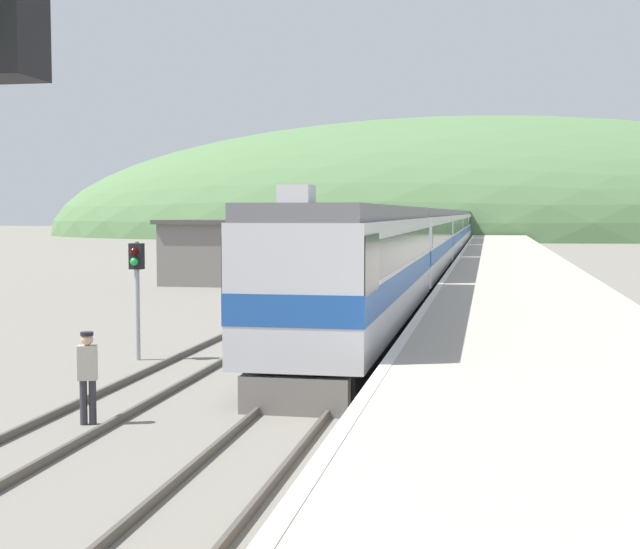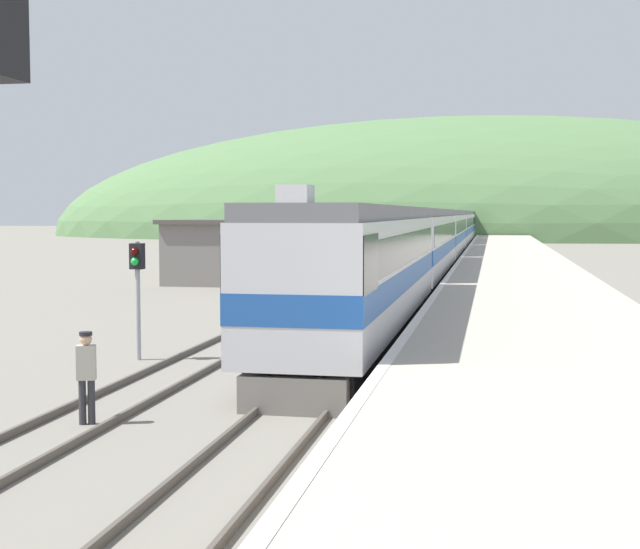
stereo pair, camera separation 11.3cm
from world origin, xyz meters
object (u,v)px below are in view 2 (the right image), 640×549
(carriage_second, at_px, (420,245))
(carriage_fifth, at_px, (463,226))
(carriage_fourth, at_px, (456,229))
(carriage_third, at_px, (444,234))
(signal_post_siding, at_px, (137,275))
(express_train_lead_car, at_px, (361,270))
(track_worker, at_px, (86,371))

(carriage_second, bearing_deg, carriage_fifth, 90.00)
(carriage_fifth, bearing_deg, carriage_fourth, -90.00)
(carriage_third, distance_m, signal_post_siding, 49.22)
(carriage_fourth, height_order, signal_post_siding, carriage_fourth)
(carriage_third, distance_m, carriage_fifth, 46.30)
(carriage_fourth, bearing_deg, carriage_fifth, 90.00)
(carriage_fourth, distance_m, carriage_fifth, 23.15)
(express_train_lead_car, height_order, carriage_third, express_train_lead_car)
(carriage_third, bearing_deg, track_worker, -93.78)
(track_worker, bearing_deg, carriage_fourth, 87.32)
(carriage_second, bearing_deg, carriage_third, 90.00)
(carriage_second, distance_m, signal_post_siding, 26.36)
(express_train_lead_car, height_order, track_worker, express_train_lead_car)
(carriage_fourth, bearing_deg, carriage_third, -90.00)
(carriage_fourth, bearing_deg, express_train_lead_car, -90.00)
(carriage_second, xyz_separation_m, carriage_fifth, (0.00, 69.45, 0.00))
(carriage_second, relative_size, carriage_fifth, 1.00)
(express_train_lead_car, distance_m, carriage_second, 22.05)
(signal_post_siding, height_order, track_worker, signal_post_siding)
(carriage_second, relative_size, signal_post_siding, 6.80)
(carriage_third, height_order, signal_post_siding, carriage_third)
(express_train_lead_car, height_order, carriage_fifth, express_train_lead_car)
(carriage_third, bearing_deg, carriage_fourth, 90.00)
(carriage_third, bearing_deg, carriage_second, -90.00)
(carriage_second, height_order, signal_post_siding, carriage_second)
(express_train_lead_car, relative_size, carriage_third, 0.88)
(carriage_fifth, bearing_deg, express_train_lead_car, -90.00)
(carriage_second, bearing_deg, carriage_fourth, 90.00)
(express_train_lead_car, relative_size, track_worker, 10.94)
(carriage_third, xyz_separation_m, track_worker, (-3.71, -56.14, -1.29))
(express_train_lead_car, bearing_deg, carriage_third, 90.00)
(carriage_third, relative_size, carriage_fifth, 1.00)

